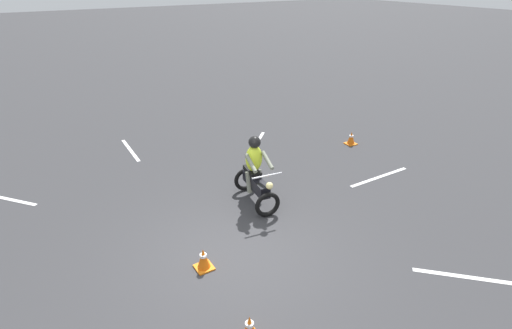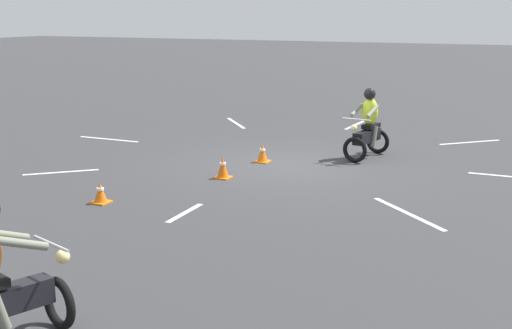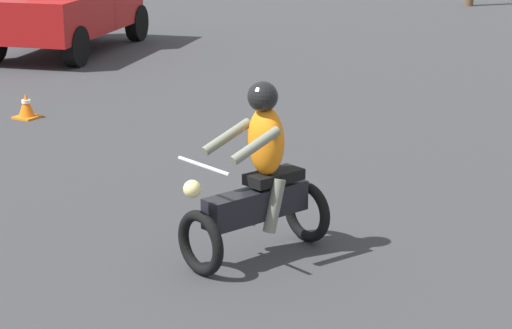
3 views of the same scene
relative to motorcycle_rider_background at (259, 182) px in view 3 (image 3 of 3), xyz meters
name	(u,v)px [view 3 (image 3 of 3)]	position (x,y,z in m)	size (l,w,h in m)	color
motorcycle_rider_background	(259,182)	(0.00, 0.00, 0.00)	(1.06, 1.55, 1.66)	black
pickup_truck	(68,5)	(-8.79, 7.96, 0.20)	(2.90, 4.48, 1.73)	black
traffic_cone_near_right	(26,106)	(-5.63, 3.13, -0.55)	(0.32, 0.32, 0.37)	orange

